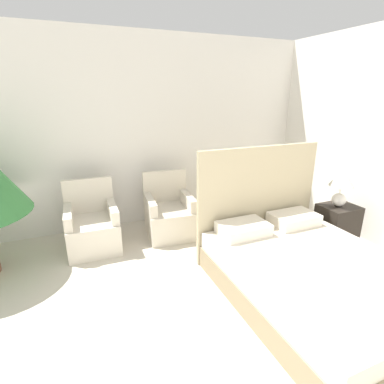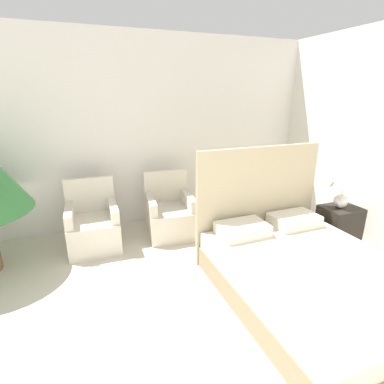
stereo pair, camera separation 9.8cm
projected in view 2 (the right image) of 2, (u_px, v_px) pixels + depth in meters
wall_back at (135, 133)px, 4.60m from camera, size 10.00×0.06×2.90m
bed at (307, 272)px, 3.10m from camera, size 1.70×2.18×1.43m
armchair_near_window_left at (93, 228)px, 4.10m from camera, size 0.69×0.72×0.92m
armchair_near_window_right at (170, 217)px, 4.48m from camera, size 0.73×0.76×0.92m
nightstand at (338, 227)px, 4.13m from camera, size 0.49×0.41×0.57m
table_lamp at (343, 184)px, 3.93m from camera, size 0.32×0.32×0.51m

